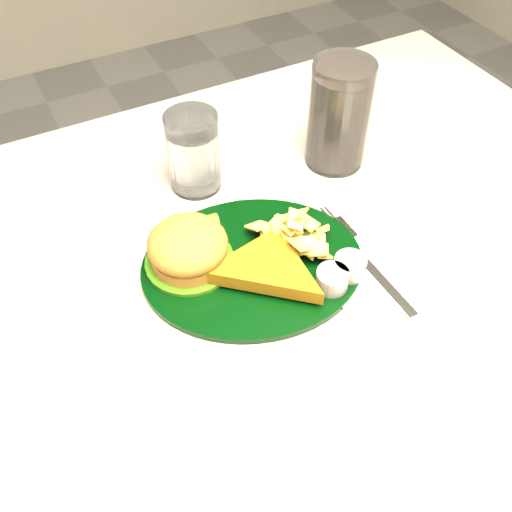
{
  "coord_description": "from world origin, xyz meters",
  "views": [
    {
      "loc": [
        -0.17,
        -0.39,
        1.27
      ],
      "look_at": [
        0.02,
        -0.02,
        0.8
      ],
      "focal_mm": 40.0,
      "sensor_mm": 36.0,
      "label": 1
    }
  ],
  "objects_px": {
    "dinner_plate": "(253,250)",
    "cola_glass": "(339,115)",
    "table": "(239,426)",
    "fork_napkin": "(373,271)",
    "water_glass": "(194,152)"
  },
  "relations": [
    {
      "from": "dinner_plate",
      "to": "cola_glass",
      "type": "height_order",
      "value": "cola_glass"
    },
    {
      "from": "table",
      "to": "dinner_plate",
      "type": "distance_m",
      "value": 0.41
    },
    {
      "from": "fork_napkin",
      "to": "table",
      "type": "bearing_deg",
      "value": 155.69
    },
    {
      "from": "table",
      "to": "water_glass",
      "type": "relative_size",
      "value": 10.85
    },
    {
      "from": "dinner_plate",
      "to": "water_glass",
      "type": "bearing_deg",
      "value": 105.44
    },
    {
      "from": "table",
      "to": "cola_glass",
      "type": "distance_m",
      "value": 0.53
    },
    {
      "from": "cola_glass",
      "to": "fork_napkin",
      "type": "distance_m",
      "value": 0.23
    },
    {
      "from": "fork_napkin",
      "to": "water_glass",
      "type": "bearing_deg",
      "value": 114.62
    },
    {
      "from": "dinner_plate",
      "to": "fork_napkin",
      "type": "xyz_separation_m",
      "value": [
        0.12,
        -0.08,
        -0.02
      ]
    },
    {
      "from": "cola_glass",
      "to": "fork_napkin",
      "type": "relative_size",
      "value": 0.88
    },
    {
      "from": "water_glass",
      "to": "fork_napkin",
      "type": "relative_size",
      "value": 0.64
    },
    {
      "from": "table",
      "to": "water_glass",
      "type": "distance_m",
      "value": 0.47
    },
    {
      "from": "cola_glass",
      "to": "water_glass",
      "type": "bearing_deg",
      "value": 167.8
    },
    {
      "from": "table",
      "to": "fork_napkin",
      "type": "height_order",
      "value": "fork_napkin"
    },
    {
      "from": "table",
      "to": "fork_napkin",
      "type": "bearing_deg",
      "value": -23.11
    }
  ]
}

